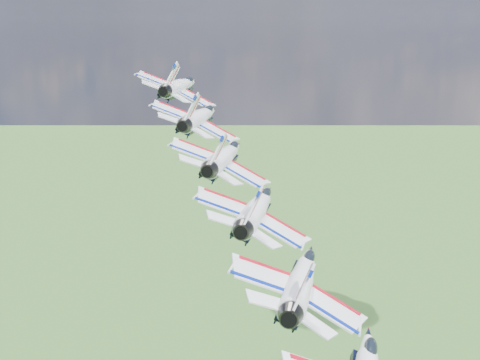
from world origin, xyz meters
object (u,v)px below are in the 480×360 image
at_px(jet_0, 181,86).
at_px(jet_1, 200,117).
at_px(jet_4, 302,278).
at_px(jet_3, 257,208).
at_px(jet_2, 225,156).

relative_size(jet_0, jet_1, 1.00).
bearing_deg(jet_1, jet_4, -61.19).
bearing_deg(jet_3, jet_1, 118.81).
relative_size(jet_0, jet_3, 1.00).
distance_m(jet_1, jet_2, 11.72).
xyz_separation_m(jet_3, jet_4, (6.91, -9.04, -2.80)).
xyz_separation_m(jet_2, jet_3, (6.91, -9.04, -2.80)).
bearing_deg(jet_1, jet_3, -61.19).
xyz_separation_m(jet_2, jet_4, (13.82, -18.08, -5.60)).
xyz_separation_m(jet_0, jet_4, (27.65, -36.16, -11.21)).
height_order(jet_1, jet_3, jet_1).
height_order(jet_1, jet_4, jet_1).
height_order(jet_0, jet_3, jet_0).
distance_m(jet_3, jet_4, 11.72).
bearing_deg(jet_3, jet_4, -61.19).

